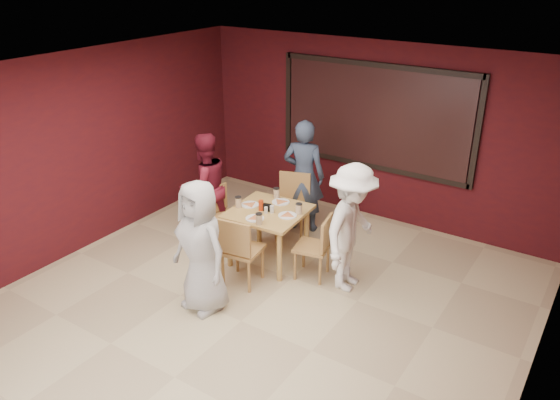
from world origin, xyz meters
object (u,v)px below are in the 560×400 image
Objects in this scene: diner_back at (304,176)px; diner_right at (351,228)px; diner_front at (201,247)px; chair_back at (293,202)px; dining_table at (268,217)px; chair_left at (223,212)px; chair_right at (318,244)px; diner_left at (205,187)px; chair_front at (239,248)px.

diner_right is at bearing 125.04° from diner_back.
diner_right is (1.26, 1.37, 0.01)m from diner_front.
chair_back is at bearing 102.01° from diner_front.
dining_table is at bearing 79.67° from diner_back.
chair_back is at bearing 56.91° from diner_right.
chair_left is 0.51× the size of diner_right.
chair_back reaches higher than chair_right.
chair_back is at bearing 70.86° from diner_back.
chair_right is at bearing 92.46° from diner_right.
diner_left is (-1.97, 0.10, 0.31)m from chair_right.
dining_table is at bearing -81.37° from chair_back.
diner_right is (2.11, -0.05, 0.35)m from chair_left.
dining_table is at bearing -5.37° from chair_left.
diner_right reaches higher than chair_left.
chair_right is (0.78, -0.01, -0.18)m from dining_table.
chair_front is at bearing 78.94° from diner_back.
chair_left is at bearing 86.07° from diner_right.
diner_front is at bearing -121.35° from chair_right.
diner_left is at bearing -144.84° from chair_back.
chair_left is 0.49× the size of diner_back.
chair_right is at bearing -42.81° from chair_back.
diner_right reaches higher than chair_front.
diner_left reaches higher than chair_front.
chair_back is 0.60× the size of diner_left.
diner_back is (0.02, 0.28, 0.33)m from chair_back.
chair_front is 1.50m from diner_left.
diner_front reaches higher than chair_left.
chair_front is at bearing -83.57° from chair_back.
dining_table is 1.20m from diner_left.
chair_front reaches higher than dining_table.
chair_front is 0.68m from diner_front.
chair_right is at bearing 44.07° from chair_front.
diner_back is at bearing 128.55° from chair_right.
chair_back is 1.13× the size of chair_left.
dining_table is 1.24m from diner_right.
diner_back reaches higher than dining_table.
diner_front is (-0.03, -1.34, 0.15)m from dining_table.
diner_front is (0.84, -1.43, 0.34)m from chair_left.
diner_right is at bearing 108.81° from diner_left.
chair_front is (0.05, -0.72, -0.13)m from dining_table.
chair_left is 1.34m from diner_back.
chair_right is at bearing 107.38° from diner_left.
diner_back is at bearing 101.36° from diner_front.
chair_front is 0.58× the size of diner_right.
diner_front is (-0.08, -0.62, 0.28)m from chair_front.
diner_front is 0.94× the size of diner_back.
dining_table is 0.60× the size of diner_back.
diner_left reaches higher than chair_left.
chair_back is 0.58× the size of diner_right.
diner_left is at bearing 27.64° from diner_back.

